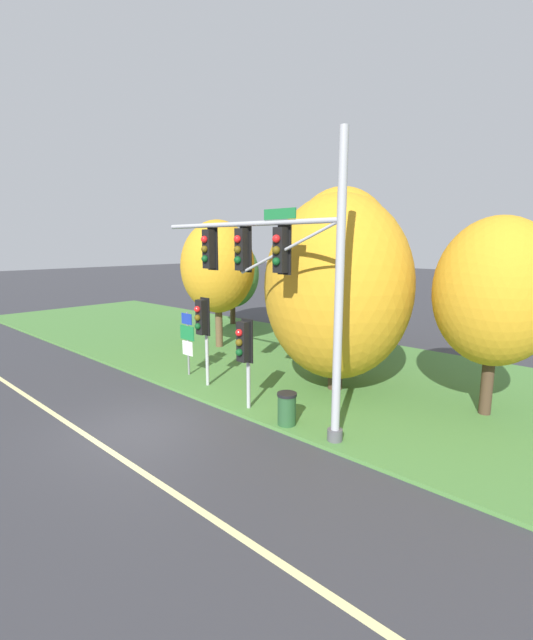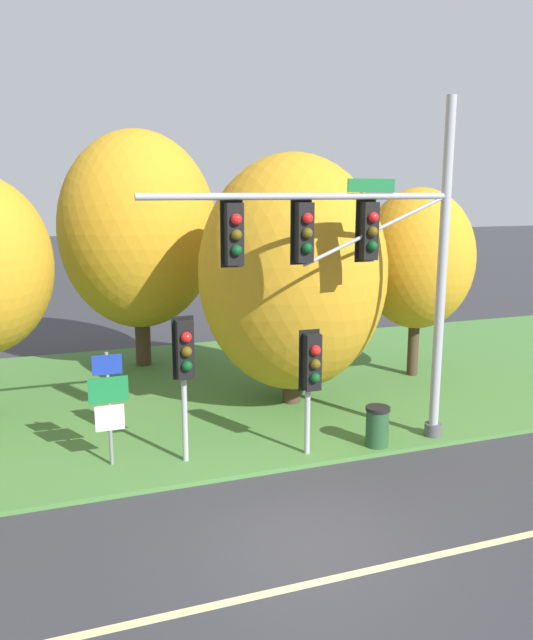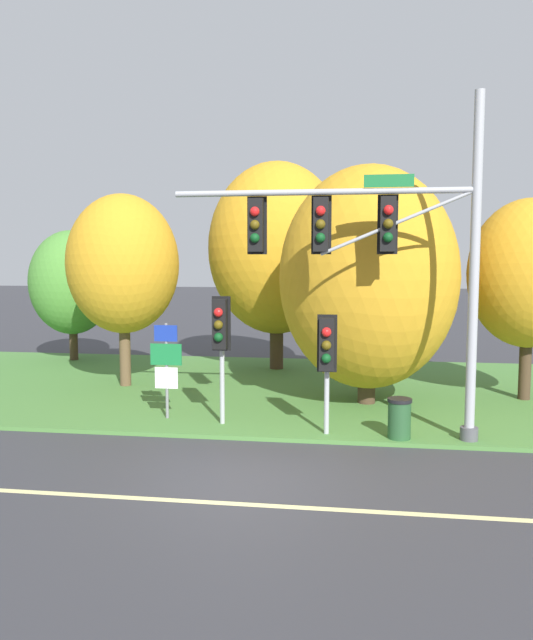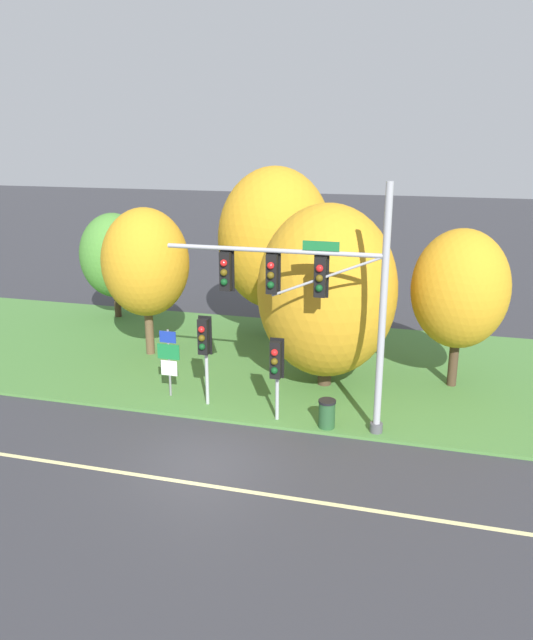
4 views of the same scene
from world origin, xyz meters
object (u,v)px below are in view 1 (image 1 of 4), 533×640
Objects in this scene: tree_behind_signpost at (341,256)px; traffic_signal_mast at (276,267)px; pedestrian_signal_near_kerb at (203,323)px; route_sign_post at (187,337)px; trash_bin at (287,409)px; pedestrian_signal_further_along at (244,346)px; tree_mid_verge at (338,288)px; tree_nearest_road at (232,274)px; tree_tall_centre at (496,292)px; tree_left_of_mast at (218,267)px.

traffic_signal_mast is at bearing -68.01° from tree_behind_signpost.
tree_behind_signpost is at bearing 87.71° from pedestrian_signal_near_kerb.
route_sign_post reaches higher than trash_bin.
trash_bin is at bearing 0.79° from pedestrian_signal_further_along.
tree_mid_verge is at bearing 101.29° from trash_bin.
traffic_signal_mast is 2.42× the size of pedestrian_signal_near_kerb.
tree_behind_signpost is (8.44, -0.81, 1.33)m from tree_nearest_road.
route_sign_post is 0.37× the size of tree_mid_verge.
tree_tall_centre is at bearing 46.12° from traffic_signal_mast.
pedestrian_signal_further_along is at bearing -35.87° from tree_left_of_mast.
traffic_signal_mast is 6.16m from route_sign_post.
pedestrian_signal_near_kerb is 2.69m from pedestrian_signal_further_along.
tree_behind_signpost is at bearing -5.47° from tree_nearest_road.
tree_left_of_mast is 12.32m from tree_tall_centre.
tree_mid_verge is 4.73m from tree_tall_centre.
tree_nearest_road is at bearing 141.69° from traffic_signal_mast.
traffic_signal_mast is 1.47× the size of tree_nearest_road.
tree_left_of_mast is 6.63× the size of trash_bin.
traffic_signal_mast is 3.99m from trash_bin.
pedestrian_signal_near_kerb is 0.48× the size of tree_mid_verge.
tree_tall_centre reaches higher than trash_bin.
pedestrian_signal_near_kerb is at bearing 173.16° from trash_bin.
tree_left_of_mast is at bearing 123.93° from route_sign_post.
pedestrian_signal_near_kerb is 0.55× the size of tree_tall_centre.
pedestrian_signal_further_along is at bearing -75.25° from tree_behind_signpost.
tree_behind_signpost reaches higher than pedestrian_signal_near_kerb.
tree_tall_centre is 6.28× the size of trash_bin.
tree_left_of_mast is (3.98, -4.63, 0.78)m from tree_nearest_road.
tree_mid_verge is (3.59, 2.98, 1.25)m from pedestrian_signal_near_kerb.
tree_behind_signpost is 6.20m from tree_mid_verge.
tree_mid_verge is 4.72m from trash_bin.
traffic_signal_mast reaches higher than tree_left_of_mast.
pedestrian_signal_further_along is at bearing -105.48° from tree_mid_verge.
tree_nearest_road is 8.58m from tree_behind_signpost.
route_sign_post is 8.46m from tree_behind_signpost.
tree_nearest_road is at bearing 130.68° from tree_left_of_mast.
tree_mid_verge is (11.71, -6.00, 0.43)m from tree_nearest_road.
tree_left_of_mast is 1.06× the size of tree_tall_centre.
tree_mid_verge reaches higher than pedestrian_signal_further_along.
tree_mid_verge reaches higher than tree_nearest_road.
pedestrian_signal_near_kerb is at bearing 168.41° from pedestrian_signal_further_along.
pedestrian_signal_further_along is (2.62, -0.54, -0.32)m from pedestrian_signal_near_kerb.
pedestrian_signal_near_kerb is 3.43× the size of trash_bin.
tree_behind_signpost is at bearing 122.18° from tree_mid_verge.
tree_nearest_road is 0.69× the size of tree_behind_signpost.
tree_nearest_road is at bearing 163.40° from tree_tall_centre.
tree_mid_verge is (5.12, 2.51, 2.09)m from route_sign_post.
trash_bin is at bearing -130.02° from tree_tall_centre.
pedestrian_signal_further_along is 9.33m from tree_behind_signpost.
tree_nearest_road is at bearing 142.58° from trash_bin.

